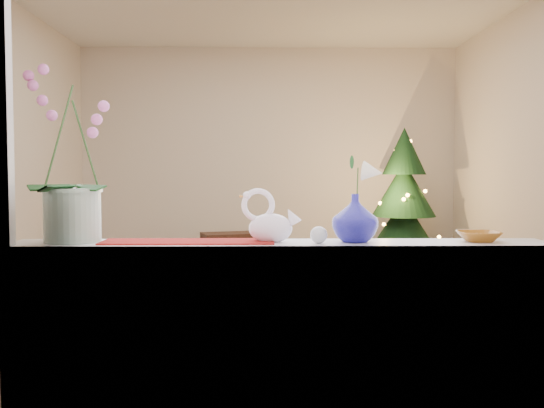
% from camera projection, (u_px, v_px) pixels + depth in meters
% --- Properties ---
extents(ground, '(5.00, 5.00, 0.00)m').
position_uv_depth(ground, '(272.00, 322.00, 4.89)').
color(ground, '#322114').
rests_on(ground, ground).
extents(wall_back, '(4.50, 0.10, 2.70)m').
position_uv_depth(wall_back, '(269.00, 160.00, 7.32)').
color(wall_back, beige).
rests_on(wall_back, ground).
extents(wall_front, '(4.50, 0.10, 2.70)m').
position_uv_depth(wall_front, '(282.00, 135.00, 2.32)').
color(wall_front, beige).
rests_on(wall_front, ground).
extents(window_apron, '(2.20, 0.08, 0.88)m').
position_uv_depth(window_apron, '(282.00, 364.00, 2.41)').
color(window_apron, white).
rests_on(window_apron, ground).
extents(windowsill, '(2.20, 0.26, 0.04)m').
position_uv_depth(windowsill, '(281.00, 247.00, 2.48)').
color(windowsill, white).
rests_on(windowsill, window_apron).
extents(window_frame, '(2.22, 0.06, 1.60)m').
position_uv_depth(window_frame, '(282.00, 44.00, 2.33)').
color(window_frame, white).
rests_on(window_frame, windowsill).
extents(runner, '(0.70, 0.20, 0.01)m').
position_uv_depth(runner, '(188.00, 242.00, 2.47)').
color(runner, maroon).
rests_on(runner, windowsill).
extents(orchid_pot, '(0.32, 0.32, 0.73)m').
position_uv_depth(orchid_pot, '(71.00, 153.00, 2.46)').
color(orchid_pot, white).
rests_on(orchid_pot, windowsill).
extents(swan, '(0.26, 0.17, 0.21)m').
position_uv_depth(swan, '(271.00, 217.00, 2.47)').
color(swan, white).
rests_on(swan, windowsill).
extents(blue_vase, '(0.27, 0.27, 0.23)m').
position_uv_depth(blue_vase, '(355.00, 214.00, 2.48)').
color(blue_vase, navy).
rests_on(blue_vase, windowsill).
extents(lily, '(0.13, 0.07, 0.17)m').
position_uv_depth(lily, '(355.00, 166.00, 2.47)').
color(lily, white).
rests_on(lily, blue_vase).
extents(paperweight, '(0.09, 0.09, 0.07)m').
position_uv_depth(paperweight, '(319.00, 235.00, 2.43)').
color(paperweight, silver).
rests_on(paperweight, windowsill).
extents(amber_dish, '(0.15, 0.15, 0.04)m').
position_uv_depth(amber_dish, '(479.00, 237.00, 2.49)').
color(amber_dish, '#8F5619').
rests_on(amber_dish, windowsill).
extents(xmas_tree, '(1.20, 1.20, 1.70)m').
position_uv_depth(xmas_tree, '(404.00, 204.00, 6.74)').
color(xmas_tree, black).
rests_on(xmas_tree, ground).
extents(side_table, '(0.80, 0.56, 0.54)m').
position_uv_depth(side_table, '(235.00, 257.00, 6.69)').
color(side_table, black).
rests_on(side_table, ground).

